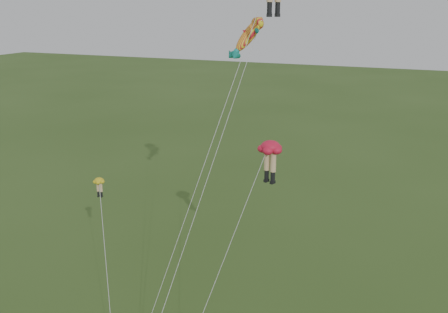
% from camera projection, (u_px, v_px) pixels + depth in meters
% --- Properties ---
extents(legs_kite_red_mid, '(3.84, 8.89, 12.10)m').
position_uv_depth(legs_kite_red_mid, '(269.00, 152.00, 30.73)').
color(legs_kite_red_mid, red).
rests_on(legs_kite_red_mid, ground).
extents(legs_kite_yellow, '(5.53, 7.12, 9.61)m').
position_uv_depth(legs_kite_yellow, '(100.00, 198.00, 31.16)').
color(legs_kite_yellow, gold).
rests_on(legs_kite_yellow, ground).
extents(fish_kite, '(2.96, 14.42, 19.58)m').
position_uv_depth(fish_kite, '(249.00, 36.00, 32.63)').
color(fish_kite, yellow).
rests_on(fish_kite, ground).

